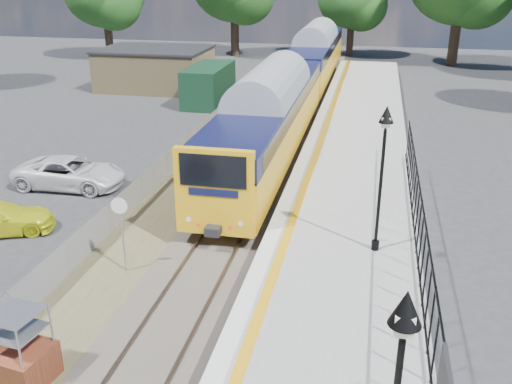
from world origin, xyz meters
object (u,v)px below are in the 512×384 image
(train, at_px, (299,77))
(speed_sign, at_px, (121,223))
(car_white, at_px, (70,173))
(victorian_lamp_north, at_px, (384,146))
(brick_plinth, at_px, (20,349))
(victorian_lamp_south, at_px, (399,369))

(train, bearing_deg, speed_sign, -96.41)
(speed_sign, relative_size, car_white, 0.54)
(victorian_lamp_north, distance_m, brick_plinth, 11.03)
(victorian_lamp_north, height_order, speed_sign, victorian_lamp_north)
(victorian_lamp_north, height_order, brick_plinth, victorian_lamp_north)
(victorian_lamp_south, distance_m, car_white, 20.50)
(victorian_lamp_north, relative_size, brick_plinth, 2.31)
(train, bearing_deg, car_white, -116.85)
(car_white, bearing_deg, speed_sign, -141.49)
(speed_sign, bearing_deg, train, 77.65)
(car_white, bearing_deg, victorian_lamp_north, -112.14)
(train, xyz_separation_m, brick_plinth, (-2.68, -27.59, -1.39))
(victorian_lamp_south, relative_size, brick_plinth, 2.31)
(victorian_lamp_south, xyz_separation_m, brick_plinth, (-8.18, 3.15, -3.34))
(brick_plinth, bearing_deg, victorian_lamp_south, -21.09)
(brick_plinth, xyz_separation_m, car_white, (-5.28, 11.87, -0.28))
(speed_sign, bearing_deg, victorian_lamp_north, 4.98)
(brick_plinth, bearing_deg, train, 84.46)
(train, distance_m, car_white, 17.69)
(train, relative_size, speed_sign, 15.63)
(brick_plinth, distance_m, car_white, 13.00)
(victorian_lamp_south, height_order, brick_plinth, victorian_lamp_south)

